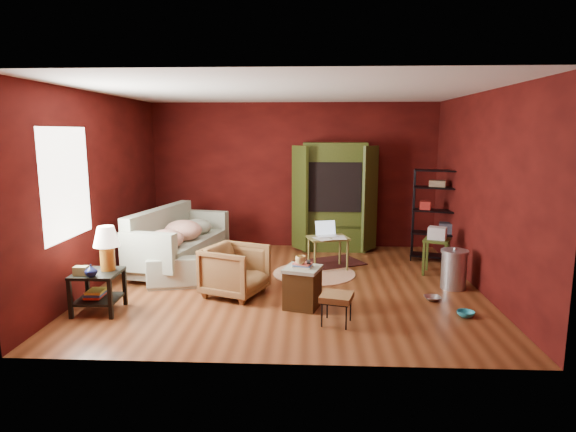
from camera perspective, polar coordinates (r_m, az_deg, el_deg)
name	(u,v)px	position (r m, az deg, el deg)	size (l,w,h in m)	color
room	(285,191)	(6.91, -0.42, 2.99)	(5.54, 5.04, 2.84)	brown
sofa	(179,244)	(8.09, -12.75, -3.27)	(2.18, 0.64, 0.85)	gray
armchair	(235,268)	(6.71, -6.28, -6.17)	(0.75, 0.70, 0.77)	black
pet_bowl_steel	(433,292)	(6.82, 16.78, -8.67)	(0.22, 0.05, 0.22)	#AAADB1
pet_bowl_turquoise	(466,308)	(6.39, 20.35, -10.21)	(0.21, 0.07, 0.21)	teal
vase	(91,271)	(6.29, -22.31, -6.01)	(0.15, 0.15, 0.15)	#0B113A
mug	(301,259)	(6.08, 1.51, -5.10)	(0.13, 0.10, 0.13)	tan
side_table	(102,261)	(6.47, -21.16, -4.97)	(0.56, 0.56, 1.08)	black
sofa_cushions	(176,242)	(8.12, -13.08, -3.06)	(1.29, 2.32, 0.92)	gray
hamper	(302,287)	(6.24, 1.72, -8.36)	(0.54, 0.54, 0.61)	#45290F
footstool	(337,298)	(5.74, 5.79, -9.66)	(0.43, 0.43, 0.37)	black
rug_round	(314,273)	(7.77, 3.11, -6.80)	(1.57, 1.57, 0.01)	beige
rug_oriental	(330,263)	(8.37, 4.95, -5.52)	(1.30, 1.14, 0.01)	#461512
laptop_desk	(328,240)	(7.92, 4.74, -2.89)	(0.73, 0.63, 0.78)	olive
tv_armoire	(334,195)	(9.20, 5.51, 2.55)	(1.61, 0.86, 2.05)	#384313
wire_shelving	(436,211)	(8.72, 17.18, 0.53)	(0.85, 0.54, 1.61)	black
small_stand	(437,239)	(7.94, 17.23, -2.64)	(0.50, 0.50, 0.76)	#384313
trash_can	(454,269)	(7.37, 19.05, -5.96)	(0.40, 0.40, 0.61)	#BABBC2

